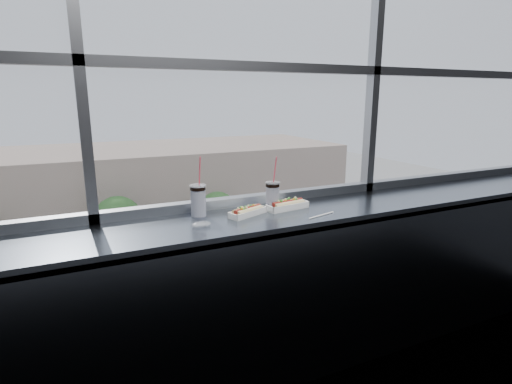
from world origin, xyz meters
name	(u,v)px	position (x,y,z in m)	size (l,w,h in m)	color
wall_back_lower	(251,278)	(0.00, 1.50, 0.55)	(6.00, 6.00, 0.00)	black
window_glass	(249,16)	(0.00, 1.52, 2.30)	(6.00, 6.00, 0.00)	silver
window_mullions	(250,15)	(0.00, 1.50, 2.30)	(6.00, 0.08, 2.40)	gray
counter	(269,219)	(0.00, 1.23, 1.07)	(6.00, 0.55, 0.06)	slate
counter_fascia	(287,313)	(0.00, 0.97, 0.55)	(6.00, 0.04, 1.04)	slate
hotdog_tray_left	(248,211)	(-0.13, 1.25, 1.13)	(0.28, 0.18, 0.06)	white
hotdog_tray_right	(287,205)	(0.16, 1.27, 1.13)	(0.30, 0.13, 0.07)	white
soda_cup_left	(198,199)	(-0.41, 1.38, 1.21)	(0.10, 0.10, 0.37)	white
soda_cup_right	(272,195)	(0.07, 1.30, 1.20)	(0.09, 0.09, 0.35)	white
loose_straw	(321,215)	(0.28, 1.05, 1.10)	(0.01, 0.01, 0.22)	white
wrapper	(201,224)	(-0.46, 1.17, 1.11)	(0.11, 0.08, 0.03)	silver
plaza_ground	(88,217)	(0.00, 45.00, -11.00)	(120.00, 120.00, 0.00)	gray
street_asphalt	(109,323)	(0.00, 21.50, -10.97)	(80.00, 10.00, 0.06)	black
far_sidewalk	(99,271)	(0.00, 29.50, -10.98)	(80.00, 6.00, 0.04)	gray
far_building	(87,192)	(0.00, 39.50, -7.00)	(50.00, 14.00, 8.00)	tan
car_near_c	(150,334)	(1.64, 17.50, -9.79)	(6.93, 2.89, 2.31)	maroon
car_far_b	(150,270)	(3.10, 25.50, -9.90)	(6.25, 2.60, 2.08)	#6B0F08
car_near_d	(268,308)	(8.31, 17.50, -9.91)	(6.15, 2.56, 2.05)	silver
car_far_c	(285,245)	(13.83, 25.50, -9.79)	(6.93, 2.89, 2.31)	#A6B08B
car_near_e	(340,291)	(13.30, 17.50, -9.93)	(6.05, 2.52, 2.02)	#6054BD
pedestrian_d	(212,237)	(9.22, 30.04, -9.83)	(1.01, 0.75, 2.26)	#66605B
pedestrian_c	(188,246)	(6.90, 29.30, -10.03)	(0.83, 0.62, 1.86)	#66605B
tree_center	(118,220)	(1.66, 29.50, -7.17)	(3.62, 3.62, 5.65)	#47382B
tree_right	(218,211)	(9.60, 29.50, -7.47)	(3.33, 3.33, 5.20)	#47382B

